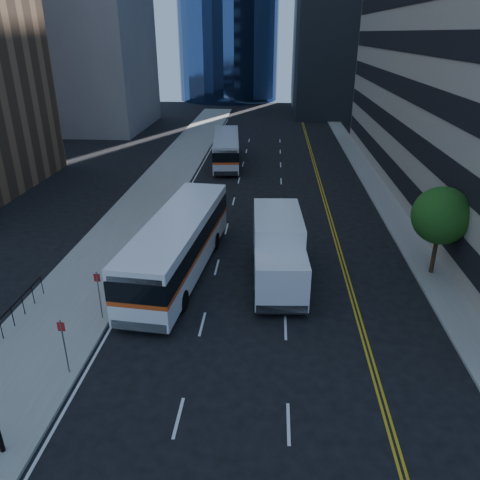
{
  "coord_description": "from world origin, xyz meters",
  "views": [
    {
      "loc": [
        -0.33,
        -16.74,
        12.86
      ],
      "look_at": [
        -1.95,
        5.81,
        2.8
      ],
      "focal_mm": 35.0,
      "sensor_mm": 36.0,
      "label": 1
    }
  ],
  "objects_px": {
    "street_tree": "(441,216)",
    "bus_front": "(179,243)",
    "bus_rear": "(226,148)",
    "box_truck": "(278,250)"
  },
  "relations": [
    {
      "from": "street_tree",
      "to": "bus_rear",
      "type": "distance_m",
      "value": 28.12
    },
    {
      "from": "bus_rear",
      "to": "box_truck",
      "type": "bearing_deg",
      "value": -83.06
    },
    {
      "from": "street_tree",
      "to": "box_truck",
      "type": "height_order",
      "value": "street_tree"
    },
    {
      "from": "bus_front",
      "to": "box_truck",
      "type": "xyz_separation_m",
      "value": [
        5.65,
        -0.68,
        0.07
      ]
    },
    {
      "from": "bus_front",
      "to": "box_truck",
      "type": "height_order",
      "value": "box_truck"
    },
    {
      "from": "bus_front",
      "to": "bus_rear",
      "type": "height_order",
      "value": "bus_front"
    },
    {
      "from": "bus_front",
      "to": "bus_rear",
      "type": "relative_size",
      "value": 1.14
    },
    {
      "from": "street_tree",
      "to": "bus_front",
      "type": "xyz_separation_m",
      "value": [
        -14.55,
        -0.78,
        -1.78
      ]
    },
    {
      "from": "street_tree",
      "to": "box_truck",
      "type": "relative_size",
      "value": 0.66
    },
    {
      "from": "street_tree",
      "to": "bus_rear",
      "type": "height_order",
      "value": "street_tree"
    }
  ]
}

